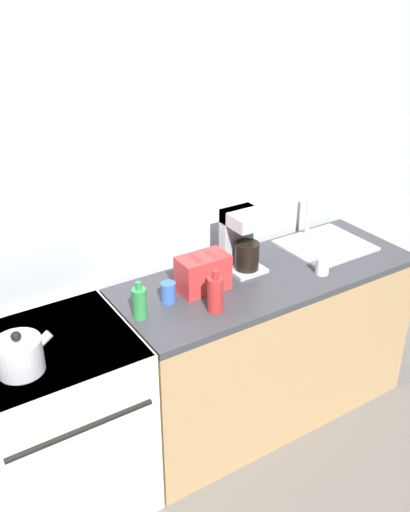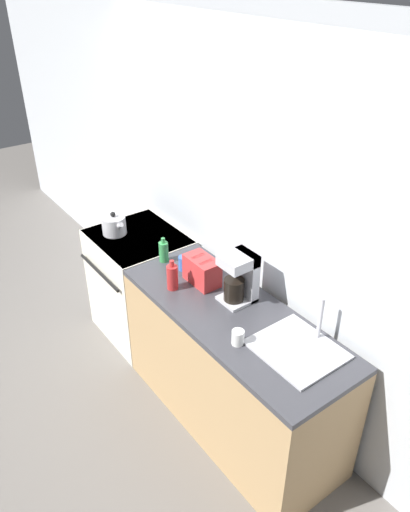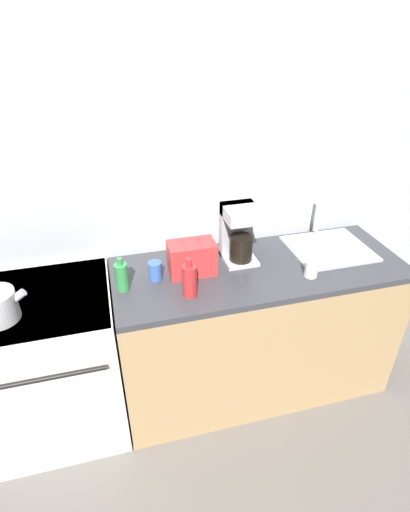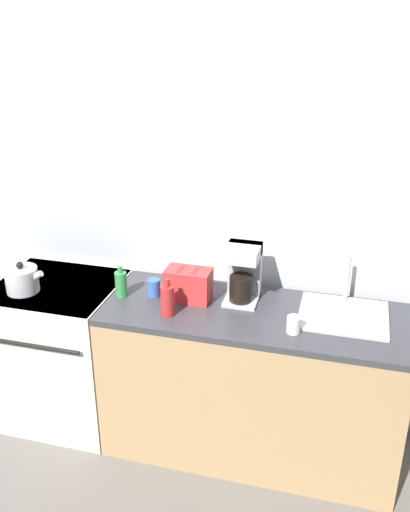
{
  "view_description": "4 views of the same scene",
  "coord_description": "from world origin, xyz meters",
  "px_view_note": "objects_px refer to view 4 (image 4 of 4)",
  "views": [
    {
      "loc": [
        -1.1,
        -1.71,
        2.35
      ],
      "look_at": [
        0.2,
        0.34,
        1.1
      ],
      "focal_mm": 40.0,
      "sensor_mm": 36.0,
      "label": 1
    },
    {
      "loc": [
        2.41,
        -1.25,
        2.79
      ],
      "look_at": [
        0.18,
        0.4,
        1.09
      ],
      "focal_mm": 35.0,
      "sensor_mm": 36.0,
      "label": 2
    },
    {
      "loc": [
        -0.19,
        -1.42,
        2.12
      ],
      "look_at": [
        0.27,
        0.33,
        1.02
      ],
      "focal_mm": 28.0,
      "sensor_mm": 36.0,
      "label": 3
    },
    {
      "loc": [
        1.03,
        -2.34,
        2.43
      ],
      "look_at": [
        0.29,
        0.39,
        1.17
      ],
      "focal_mm": 40.0,
      "sensor_mm": 36.0,
      "label": 4
    }
  ],
  "objects_px": {
    "bottle_red": "(167,300)",
    "cup_blue": "(153,288)",
    "toaster": "(188,285)",
    "kettle": "(22,280)",
    "stove": "(63,349)",
    "bottle_green": "(121,284)",
    "coffee_maker": "(243,272)",
    "cup_white": "(294,325)"
  },
  "relations": [
    {
      "from": "bottle_red",
      "to": "cup_blue",
      "type": "relative_size",
      "value": 2.09
    },
    {
      "from": "bottle_red",
      "to": "toaster",
      "type": "bearing_deg",
      "value": 73.72
    },
    {
      "from": "kettle",
      "to": "toaster",
      "type": "bearing_deg",
      "value": 9.12
    },
    {
      "from": "stove",
      "to": "toaster",
      "type": "relative_size",
      "value": 3.65
    },
    {
      "from": "stove",
      "to": "kettle",
      "type": "distance_m",
      "value": 0.55
    },
    {
      "from": "bottle_green",
      "to": "cup_blue",
      "type": "height_order",
      "value": "bottle_green"
    },
    {
      "from": "toaster",
      "to": "cup_blue",
      "type": "bearing_deg",
      "value": -177.45
    },
    {
      "from": "coffee_maker",
      "to": "cup_blue",
      "type": "height_order",
      "value": "coffee_maker"
    },
    {
      "from": "bottle_green",
      "to": "cup_white",
      "type": "distance_m",
      "value": 1.0
    },
    {
      "from": "cup_blue",
      "to": "cup_white",
      "type": "relative_size",
      "value": 1.14
    },
    {
      "from": "stove",
      "to": "toaster",
      "type": "xyz_separation_m",
      "value": [
        0.81,
        0.04,
        0.54
      ]
    },
    {
      "from": "bottle_green",
      "to": "kettle",
      "type": "bearing_deg",
      "value": -170.75
    },
    {
      "from": "kettle",
      "to": "bottle_green",
      "type": "bearing_deg",
      "value": 9.25
    },
    {
      "from": "toaster",
      "to": "cup_blue",
      "type": "relative_size",
      "value": 2.47
    },
    {
      "from": "toaster",
      "to": "cup_blue",
      "type": "distance_m",
      "value": 0.21
    },
    {
      "from": "toaster",
      "to": "bottle_green",
      "type": "bearing_deg",
      "value": -171.07
    },
    {
      "from": "stove",
      "to": "bottle_red",
      "type": "distance_m",
      "value": 0.93
    },
    {
      "from": "toaster",
      "to": "bottle_red",
      "type": "height_order",
      "value": "bottle_red"
    },
    {
      "from": "cup_white",
      "to": "kettle",
      "type": "bearing_deg",
      "value": 178.36
    },
    {
      "from": "coffee_maker",
      "to": "bottle_green",
      "type": "distance_m",
      "value": 0.69
    },
    {
      "from": "toaster",
      "to": "coffee_maker",
      "type": "bearing_deg",
      "value": 15.49
    },
    {
      "from": "kettle",
      "to": "coffee_maker",
      "type": "xyz_separation_m",
      "value": [
        1.23,
        0.23,
        0.1
      ]
    },
    {
      "from": "kettle",
      "to": "coffee_maker",
      "type": "height_order",
      "value": "coffee_maker"
    },
    {
      "from": "coffee_maker",
      "to": "bottle_red",
      "type": "relative_size",
      "value": 1.55
    },
    {
      "from": "toaster",
      "to": "cup_white",
      "type": "xyz_separation_m",
      "value": [
        0.61,
        -0.2,
        -0.05
      ]
    },
    {
      "from": "toaster",
      "to": "cup_white",
      "type": "height_order",
      "value": "toaster"
    },
    {
      "from": "coffee_maker",
      "to": "toaster",
      "type": "bearing_deg",
      "value": -164.51
    },
    {
      "from": "kettle",
      "to": "cup_blue",
      "type": "bearing_deg",
      "value": 10.9
    },
    {
      "from": "stove",
      "to": "toaster",
      "type": "bearing_deg",
      "value": 2.52
    },
    {
      "from": "coffee_maker",
      "to": "cup_white",
      "type": "relative_size",
      "value": 3.71
    },
    {
      "from": "toaster",
      "to": "kettle",
      "type": "bearing_deg",
      "value": -170.88
    },
    {
      "from": "toaster",
      "to": "bottle_green",
      "type": "height_order",
      "value": "bottle_green"
    },
    {
      "from": "bottle_red",
      "to": "cup_blue",
      "type": "height_order",
      "value": "bottle_red"
    },
    {
      "from": "stove",
      "to": "toaster",
      "type": "height_order",
      "value": "toaster"
    },
    {
      "from": "toaster",
      "to": "bottle_red",
      "type": "relative_size",
      "value": 1.18
    },
    {
      "from": "kettle",
      "to": "toaster",
      "type": "xyz_separation_m",
      "value": [
        0.94,
        0.15,
        0.02
      ]
    },
    {
      "from": "kettle",
      "to": "cup_blue",
      "type": "distance_m",
      "value": 0.75
    },
    {
      "from": "kettle",
      "to": "toaster",
      "type": "distance_m",
      "value": 0.96
    },
    {
      "from": "stove",
      "to": "bottle_red",
      "type": "bearing_deg",
      "value": -11.97
    },
    {
      "from": "bottle_green",
      "to": "cup_blue",
      "type": "distance_m",
      "value": 0.18
    },
    {
      "from": "cup_white",
      "to": "coffee_maker",
      "type": "bearing_deg",
      "value": 139.06
    },
    {
      "from": "coffee_maker",
      "to": "cup_white",
      "type": "bearing_deg",
      "value": -40.94
    }
  ]
}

